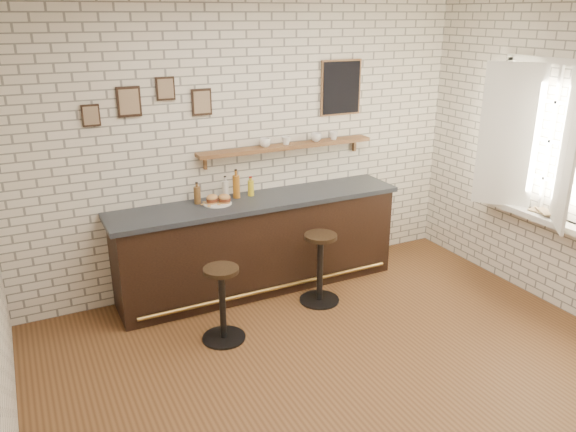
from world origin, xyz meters
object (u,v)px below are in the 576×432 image
object	(u,v)px
bar_stool_left	(222,302)
book_lower	(537,213)
bitters_bottle_amber	(236,186)
shelf_cup_c	(316,137)
shelf_cup_d	(334,136)
bar_stool_right	(320,266)
bar_counter	(259,244)
book_upper	(539,211)
bitters_bottle_brown	(197,195)
ciabatta_sandwich	(218,199)
shelf_cup_b	(286,141)
sandwich_plate	(217,203)
condiment_bottle_yellow	(251,188)
shelf_cup_a	(265,143)
bitters_bottle_white	(226,190)

from	to	relation	value
bar_stool_left	book_lower	xyz separation A→B (m)	(3.13, -0.65, 0.56)
bitters_bottle_amber	shelf_cup_c	xyz separation A→B (m)	(0.97, 0.05, 0.41)
shelf_cup_d	bar_stool_right	bearing A→B (deg)	-137.07
bar_counter	bar_stool_right	world-z (taller)	bar_counter
shelf_cup_d	book_upper	distance (m)	2.26
bitters_bottle_brown	ciabatta_sandwich	bearing A→B (deg)	-30.53
shelf_cup_b	ciabatta_sandwich	bearing A→B (deg)	121.46
shelf_cup_c	sandwich_plate	bearing A→B (deg)	98.79
bar_counter	book_lower	xyz separation A→B (m)	(2.42, -1.45, 0.43)
condiment_bottle_yellow	bar_stool_left	distance (m)	1.38
bar_stool_left	shelf_cup_c	bearing A→B (deg)	33.70
bitters_bottle_amber	shelf_cup_c	bearing A→B (deg)	3.19
bitters_bottle_amber	book_upper	xyz separation A→B (m)	(2.60, -1.62, -0.17)
bitters_bottle_brown	bar_stool_right	world-z (taller)	bitters_bottle_brown
book_upper	sandwich_plate	bearing A→B (deg)	-179.59
shelf_cup_a	book_upper	size ratio (longest dim) A/B	0.48
ciabatta_sandwich	bar_stool_left	xyz separation A→B (m)	(-0.30, -0.84, -0.68)
bar_counter	bar_stool_right	xyz separation A→B (m)	(0.43, -0.57, -0.11)
bitters_bottle_amber	shelf_cup_b	world-z (taller)	shelf_cup_b
ciabatta_sandwich	bar_stool_left	bearing A→B (deg)	-109.40
bitters_bottle_white	bar_stool_right	distance (m)	1.24
sandwich_plate	shelf_cup_a	size ratio (longest dim) A/B	2.36
bar_counter	bar_stool_left	bearing A→B (deg)	-131.67
ciabatta_sandwich	shelf_cup_c	distance (m)	1.31
ciabatta_sandwich	bitters_bottle_amber	bearing A→B (deg)	24.29
book_upper	book_lower	bearing A→B (deg)	118.35
sandwich_plate	bitters_bottle_white	bearing A→B (deg)	39.48
book_lower	shelf_cup_d	bearing A→B (deg)	116.78
sandwich_plate	condiment_bottle_yellow	size ratio (longest dim) A/B	1.35
ciabatta_sandwich	bar_stool_left	distance (m)	1.12
shelf_cup_c	bitters_bottle_brown	bearing A→B (deg)	93.45
bitters_bottle_brown	bar_counter	bearing A→B (deg)	-13.70
bitters_bottle_brown	bitters_bottle_amber	world-z (taller)	bitters_bottle_amber
bitters_bottle_amber	bar_stool_right	size ratio (longest dim) A/B	0.41
bar_counter	shelf_cup_a	bearing A→B (deg)	48.39
bitters_bottle_amber	shelf_cup_a	bearing A→B (deg)	8.59
bar_stool_left	bar_stool_right	xyz separation A→B (m)	(1.14, 0.24, 0.01)
bitters_bottle_white	shelf_cup_a	xyz separation A→B (m)	(0.48, 0.05, 0.43)
sandwich_plate	shelf_cup_a	bearing A→B (deg)	14.92
sandwich_plate	shelf_cup_c	world-z (taller)	shelf_cup_c
bitters_bottle_amber	book_lower	world-z (taller)	bitters_bottle_amber
bar_stool_left	shelf_cup_d	distance (m)	2.31
sandwich_plate	bitters_bottle_brown	bearing A→B (deg)	147.83
bar_counter	bar_stool_right	bearing A→B (deg)	-53.06
condiment_bottle_yellow	bar_stool_right	distance (m)	1.09
bar_stool_left	book_lower	world-z (taller)	book_lower
book_upper	condiment_bottle_yellow	bearing A→B (deg)	174.74
bitters_bottle_amber	sandwich_plate	bearing A→B (deg)	-156.69
shelf_cup_a	shelf_cup_b	distance (m)	0.25
ciabatta_sandwich	shelf_cup_a	world-z (taller)	shelf_cup_a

